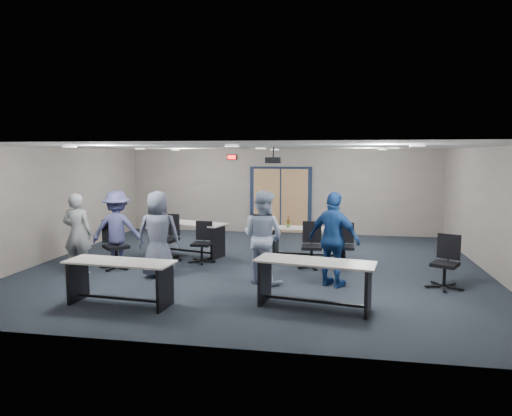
% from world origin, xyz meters
% --- Properties ---
extents(floor, '(10.00, 10.00, 0.00)m').
position_xyz_m(floor, '(0.00, 0.00, 0.00)').
color(floor, black).
rests_on(floor, ground).
extents(back_wall, '(10.00, 0.04, 2.70)m').
position_xyz_m(back_wall, '(0.00, 4.50, 1.35)').
color(back_wall, gray).
rests_on(back_wall, floor).
extents(front_wall, '(10.00, 0.04, 2.70)m').
position_xyz_m(front_wall, '(0.00, -4.50, 1.35)').
color(front_wall, gray).
rests_on(front_wall, floor).
extents(left_wall, '(0.04, 9.00, 2.70)m').
position_xyz_m(left_wall, '(-5.00, 0.00, 1.35)').
color(left_wall, gray).
rests_on(left_wall, floor).
extents(right_wall, '(0.04, 9.00, 2.70)m').
position_xyz_m(right_wall, '(5.00, 0.00, 1.35)').
color(right_wall, gray).
rests_on(right_wall, floor).
extents(ceiling, '(10.00, 9.00, 0.04)m').
position_xyz_m(ceiling, '(0.00, 0.00, 2.70)').
color(ceiling, white).
rests_on(ceiling, back_wall).
extents(double_door, '(2.00, 0.07, 2.20)m').
position_xyz_m(double_door, '(0.00, 4.46, 1.05)').
color(double_door, '#111C33').
rests_on(double_door, back_wall).
extents(exit_sign, '(0.32, 0.07, 0.18)m').
position_xyz_m(exit_sign, '(-1.60, 4.44, 2.45)').
color(exit_sign, black).
rests_on(exit_sign, back_wall).
extents(ceiling_projector, '(0.35, 0.32, 0.37)m').
position_xyz_m(ceiling_projector, '(0.30, 0.50, 2.40)').
color(ceiling_projector, black).
rests_on(ceiling_projector, ceiling).
extents(ceiling_can_lights, '(6.24, 5.74, 0.02)m').
position_xyz_m(ceiling_can_lights, '(0.00, 0.25, 2.67)').
color(ceiling_can_lights, white).
rests_on(ceiling_can_lights, ceiling).
extents(table_front_left, '(1.90, 0.76, 0.75)m').
position_xyz_m(table_front_left, '(-1.81, -3.09, 0.51)').
color(table_front_left, '#B2AFA8').
rests_on(table_front_left, floor).
extents(table_front_right, '(2.04, 0.98, 0.79)m').
position_xyz_m(table_front_right, '(1.43, -2.68, 0.54)').
color(table_front_right, '#B2AFA8').
rests_on(table_front_right, floor).
extents(table_back_left, '(2.17, 1.21, 0.84)m').
position_xyz_m(table_back_left, '(-1.95, 0.80, 0.57)').
color(table_back_left, '#B2AFA8').
rests_on(table_back_left, floor).
extents(table_back_right, '(1.89, 0.71, 1.03)m').
position_xyz_m(table_back_right, '(1.12, 0.94, 0.52)').
color(table_back_right, '#B2AFA8').
rests_on(table_back_right, floor).
extents(chair_back_a, '(0.78, 0.78, 1.10)m').
position_xyz_m(chair_back_a, '(-2.22, 0.12, 0.55)').
color(chair_back_a, black).
rests_on(chair_back_a, floor).
extents(chair_back_b, '(0.62, 0.62, 0.96)m').
position_xyz_m(chair_back_b, '(-1.33, 0.08, 0.48)').
color(chair_back_b, black).
rests_on(chair_back_b, floor).
extents(chair_back_c, '(0.67, 0.67, 1.02)m').
position_xyz_m(chair_back_c, '(1.24, 0.02, 0.51)').
color(chair_back_c, black).
rests_on(chair_back_c, floor).
extents(chair_back_d, '(0.63, 0.63, 0.99)m').
position_xyz_m(chair_back_d, '(1.97, 0.24, 0.49)').
color(chair_back_d, black).
rests_on(chair_back_d, floor).
extents(chair_loose_left, '(0.96, 0.96, 1.08)m').
position_xyz_m(chair_loose_left, '(-3.04, -0.80, 0.54)').
color(chair_loose_left, black).
rests_on(chair_loose_left, floor).
extents(chair_loose_right, '(0.86, 0.86, 1.02)m').
position_xyz_m(chair_loose_right, '(3.81, -1.16, 0.51)').
color(chair_loose_right, black).
rests_on(chair_loose_right, floor).
extents(person_gray, '(0.65, 0.45, 1.73)m').
position_xyz_m(person_gray, '(-3.64, -1.33, 0.86)').
color(person_gray, gray).
rests_on(person_gray, floor).
extents(person_plaid, '(0.97, 0.73, 1.80)m').
position_xyz_m(person_plaid, '(-1.85, -1.27, 0.90)').
color(person_plaid, '#4E556B').
rests_on(person_plaid, floor).
extents(person_lightblue, '(1.10, 1.00, 1.83)m').
position_xyz_m(person_lightblue, '(0.34, -1.32, 0.92)').
color(person_lightblue, '#9DAED0').
rests_on(person_lightblue, floor).
extents(person_navy, '(1.15, 0.93, 1.83)m').
position_xyz_m(person_navy, '(1.73, -1.37, 0.92)').
color(person_navy, navy).
rests_on(person_navy, floor).
extents(person_back, '(1.23, 0.85, 1.74)m').
position_xyz_m(person_back, '(-3.04, -0.73, 0.87)').
color(person_back, '#474A80').
rests_on(person_back, floor).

